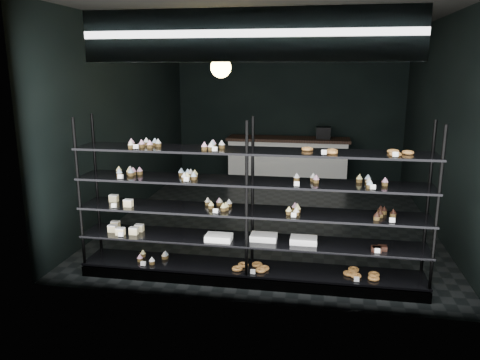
{
  "coord_description": "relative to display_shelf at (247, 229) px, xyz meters",
  "views": [
    {
      "loc": [
        0.73,
        -7.5,
        2.45
      ],
      "look_at": [
        -0.25,
        -1.9,
        1.08
      ],
      "focal_mm": 35.0,
      "sensor_mm": 36.0,
      "label": 1
    }
  ],
  "objects": [
    {
      "name": "display_shelf",
      "position": [
        0.0,
        0.0,
        0.0
      ],
      "size": [
        4.0,
        0.5,
        1.91
      ],
      "color": "black",
      "rests_on": "room"
    },
    {
      "name": "room",
      "position": [
        0.07,
        2.45,
        0.97
      ],
      "size": [
        5.01,
        6.01,
        3.2
      ],
      "color": "black",
      "rests_on": "ground"
    },
    {
      "name": "signage",
      "position": [
        0.07,
        -0.48,
        2.12
      ],
      "size": [
        3.3,
        0.05,
        0.5
      ],
      "color": "#0C1940",
      "rests_on": "room"
    },
    {
      "name": "service_counter",
      "position": [
        0.11,
        4.95,
        -0.13
      ],
      "size": [
        2.62,
        0.65,
        1.23
      ],
      "color": "silver",
      "rests_on": "room"
    },
    {
      "name": "pendant_lamp",
      "position": [
        -0.63,
        1.56,
        1.82
      ],
      "size": [
        0.29,
        0.29,
        0.88
      ],
      "color": "black",
      "rests_on": "room"
    }
  ]
}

